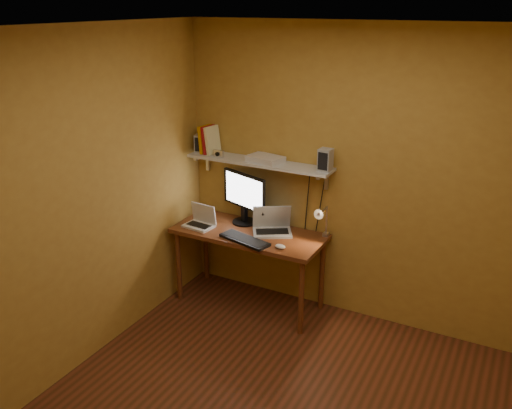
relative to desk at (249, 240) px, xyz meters
The scene contains 14 objects.
room 1.72m from the desk, 53.42° to the right, with size 3.44×3.24×2.64m.
desk is the anchor object (origin of this frame).
wall_shelf 0.72m from the desk, 90.00° to the left, with size 1.40×0.25×0.21m.
monitor 0.42m from the desk, 130.40° to the left, with size 0.52×0.29×0.49m.
laptop 0.26m from the desk, 25.22° to the left, with size 0.43×0.39×0.25m.
netbook 0.49m from the desk, 168.79° to the right, with size 0.29×0.22×0.21m.
keyboard 0.24m from the desk, 71.40° to the right, with size 0.48×0.16×0.03m, color black.
mouse 0.46m from the desk, 25.04° to the right, with size 0.10×0.06×0.03m, color silver.
desk_lamp 0.73m from the desk, 10.81° to the left, with size 0.09×0.23×0.38m.
speaker_left 1.04m from the desk, 162.48° to the left, with size 0.09×0.09×0.17m, color #989CA1.
speaker_right 1.05m from the desk, 16.64° to the left, with size 0.11×0.11×0.19m, color #989CA1.
books 1.02m from the desk, 158.31° to the left, with size 0.16×0.19×0.26m.
shelf_camera 0.85m from the desk, 161.05° to the left, with size 0.11×0.06×0.06m.
router 0.77m from the desk, 72.43° to the left, with size 0.31×0.21×0.05m, color silver.
Camera 1 is at (1.24, -2.72, 2.74)m, focal length 38.00 mm.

